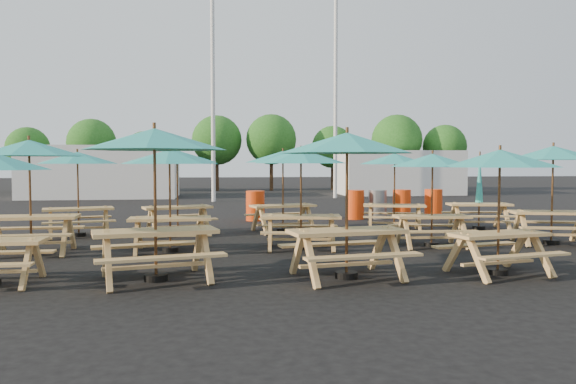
{
  "coord_description": "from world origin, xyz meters",
  "views": [
    {
      "loc": [
        -2.01,
        -13.57,
        1.9
      ],
      "look_at": [
        0.0,
        1.5,
        1.1
      ],
      "focal_mm": 35.0,
      "sensor_mm": 36.0,
      "label": 1
    }
  ],
  "objects": [
    {
      "name": "waste_bin_4",
      "position": [
        5.56,
        5.0,
        0.49
      ],
      "size": [
        0.61,
        0.61,
        0.98
      ],
      "primitive_type": "cylinder",
      "color": "#EC3E0D",
      "rests_on": "ground"
    },
    {
      "name": "picnic_unit_4",
      "position": [
        -2.93,
        -1.48,
        1.91
      ],
      "size": [
        2.08,
        2.08,
        2.2
      ],
      "rotation": [
        0.0,
        0.0,
        0.02
      ],
      "color": "tan",
      "rests_on": "ground"
    },
    {
      "name": "picnic_unit_11",
      "position": [
        3.01,
        1.54,
        1.89
      ],
      "size": [
        2.49,
        2.49,
        2.18
      ],
      "rotation": [
        0.0,
        0.0,
        -0.28
      ],
      "color": "tan",
      "rests_on": "ground"
    },
    {
      "name": "tree_1",
      "position": [
        -9.74,
        23.9,
        3.15
      ],
      "size": [
        3.11,
        3.11,
        4.72
      ],
      "color": "#382314",
      "rests_on": "ground"
    },
    {
      "name": "tree_4",
      "position": [
        1.9,
        24.26,
        3.46
      ],
      "size": [
        3.41,
        3.41,
        5.17
      ],
      "color": "#382314",
      "rests_on": "ground"
    },
    {
      "name": "waste_bin_0",
      "position": [
        -0.65,
        4.71,
        0.49
      ],
      "size": [
        0.61,
        0.61,
        0.98
      ],
      "primitive_type": "cylinder",
      "color": "#EC3E0D",
      "rests_on": "ground"
    },
    {
      "name": "picnic_unit_3",
      "position": [
        -2.93,
        -4.44,
        2.14
      ],
      "size": [
        2.75,
        2.75,
        2.47
      ],
      "rotation": [
        0.0,
        0.0,
        0.24
      ],
      "color": "tan",
      "rests_on": "ground"
    },
    {
      "name": "mast_0",
      "position": [
        -2.0,
        14.0,
        6.0
      ],
      "size": [
        0.2,
        0.2,
        12.0
      ],
      "primitive_type": "cylinder",
      "color": "silver",
      "rests_on": "ground"
    },
    {
      "name": "picnic_unit_14",
      "position": [
        5.48,
        1.46,
        0.91
      ],
      "size": [
        1.92,
        1.73,
        2.21
      ],
      "rotation": [
        0.0,
        0.0,
        -0.14
      ],
      "color": "tan",
      "rests_on": "ground"
    },
    {
      "name": "event_tent_1",
      "position": [
        9.0,
        19.0,
        1.3
      ],
      "size": [
        7.0,
        4.0,
        2.6
      ],
      "primitive_type": "cube",
      "color": "silver",
      "rests_on": "ground"
    },
    {
      "name": "waste_bin_3",
      "position": [
        4.37,
        4.85,
        0.49
      ],
      "size": [
        0.61,
        0.61,
        0.98
      ],
      "primitive_type": "cylinder",
      "color": "#EC3E0D",
      "rests_on": "ground"
    },
    {
      "name": "waste_bin_2",
      "position": [
        3.49,
        4.76,
        0.49
      ],
      "size": [
        0.61,
        0.61,
        0.98
      ],
      "primitive_type": "cylinder",
      "color": "gray",
      "rests_on": "ground"
    },
    {
      "name": "tree_2",
      "position": [
        -6.39,
        23.65,
        2.62
      ],
      "size": [
        2.59,
        2.59,
        3.93
      ],
      "color": "#382314",
      "rests_on": "ground"
    },
    {
      "name": "event_tent_0",
      "position": [
        -8.0,
        18.0,
        1.4
      ],
      "size": [
        8.0,
        4.0,
        2.8
      ],
      "primitive_type": "cube",
      "color": "silver",
      "rests_on": "ground"
    },
    {
      "name": "picnic_unit_6",
      "position": [
        0.15,
        -4.65,
        2.09
      ],
      "size": [
        2.56,
        2.56,
        2.41
      ],
      "rotation": [
        0.0,
        0.0,
        0.16
      ],
      "color": "tan",
      "rests_on": "ground"
    },
    {
      "name": "picnic_unit_5",
      "position": [
        -2.95,
        1.43,
        1.94
      ],
      "size": [
        2.59,
        2.59,
        2.24
      ],
      "rotation": [
        0.0,
        0.0,
        0.3
      ],
      "color": "tan",
      "rests_on": "ground"
    },
    {
      "name": "picnic_unit_2",
      "position": [
        -5.46,
        1.41,
        1.9
      ],
      "size": [
        2.49,
        2.49,
        2.19
      ],
      "rotation": [
        0.0,
        0.0,
        0.26
      ],
      "color": "tan",
      "rests_on": "ground"
    },
    {
      "name": "waste_bin_1",
      "position": [
        2.71,
        4.75,
        0.49
      ],
      "size": [
        0.61,
        0.61,
        0.98
      ],
      "primitive_type": "cylinder",
      "color": "#EC3E0D",
      "rests_on": "ground"
    },
    {
      "name": "picnic_unit_1",
      "position": [
        -5.77,
        -1.4,
        2.07
      ],
      "size": [
        2.32,
        2.32,
        2.39
      ],
      "rotation": [
        0.0,
        0.0,
        0.05
      ],
      "color": "tan",
      "rests_on": "ground"
    },
    {
      "name": "tree_3",
      "position": [
        -1.75,
        24.72,
        3.41
      ],
      "size": [
        3.36,
        3.36,
        5.09
      ],
      "color": "#382314",
      "rests_on": "ground"
    },
    {
      "name": "tree_7",
      "position": [
        13.63,
        22.92,
        2.99
      ],
      "size": [
        2.95,
        2.95,
        4.48
      ],
      "color": "#382314",
      "rests_on": "ground"
    },
    {
      "name": "picnic_unit_7",
      "position": [
        -0.11,
        -1.44,
        1.92
      ],
      "size": [
        2.28,
        2.28,
        2.21
      ],
      "rotation": [
        0.0,
        0.0,
        -0.12
      ],
      "color": "tan",
      "rests_on": "ground"
    },
    {
      "name": "tree_0",
      "position": [
        -14.07,
        25.25,
        2.83
      ],
      "size": [
        2.8,
        2.8,
        4.24
      ],
      "color": "#382314",
      "rests_on": "ground"
    },
    {
      "name": "tree_6",
      "position": [
        10.23,
        22.9,
        3.43
      ],
      "size": [
        3.38,
        3.38,
        5.13
      ],
      "color": "#382314",
      "rests_on": "ground"
    },
    {
      "name": "picnic_unit_13",
      "position": [
        5.79,
        -1.52,
        2.0
      ],
      "size": [
        2.56,
        2.56,
        2.3
      ],
      "rotation": [
        0.0,
        0.0,
        -0.22
      ],
      "color": "tan",
      "rests_on": "ground"
    },
    {
      "name": "mast_1",
      "position": [
        4.5,
        16.0,
        6.0
      ],
      "size": [
        0.2,
        0.2,
        12.0
      ],
      "primitive_type": "cylinder",
      "color": "silver",
      "rests_on": "ground"
    },
    {
      "name": "ground",
      "position": [
        0.0,
        0.0,
        0.0
      ],
      "size": [
        120.0,
        120.0,
        0.0
      ],
      "primitive_type": "plane",
      "color": "black",
      "rests_on": "ground"
    },
    {
      "name": "tree_5",
      "position": [
        6.22,
        24.67,
        2.97
      ],
      "size": [
        2.94,
        2.94,
        4.45
      ],
      "color": "#382314",
      "rests_on": "ground"
    },
    {
      "name": "picnic_unit_9",
      "position": [
        2.76,
        -4.7,
        1.85
      ],
      "size": [
        2.34,
        2.34,
        2.14
      ],
      "rotation": [
        0.0,
        0.0,
        0.2
      ],
      "color": "tan",
      "rests_on": "ground"
    },
    {
      "name": "picnic_unit_8",
      "position": [
        -0.12,
        1.62,
        1.94
      ],
      "size": [
        2.51,
        2.51,
        2.23
      ],
      "rotation": [
        0.0,
        0.0,
        0.25
      ],
      "color": "tan",
      "rests_on": "ground"
    },
    {
      "name": "picnic_unit_10",
      "position": [
        2.88,
        -1.5,
        1.84
      ],
      "size": [
        2.08,
        2.08,
        2.12
      ],
      "rotation": [
        0.0,
        0.0,
        -0.06
      ],
      "color": "tan",
      "rests_on": "ground"
    }
  ]
}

